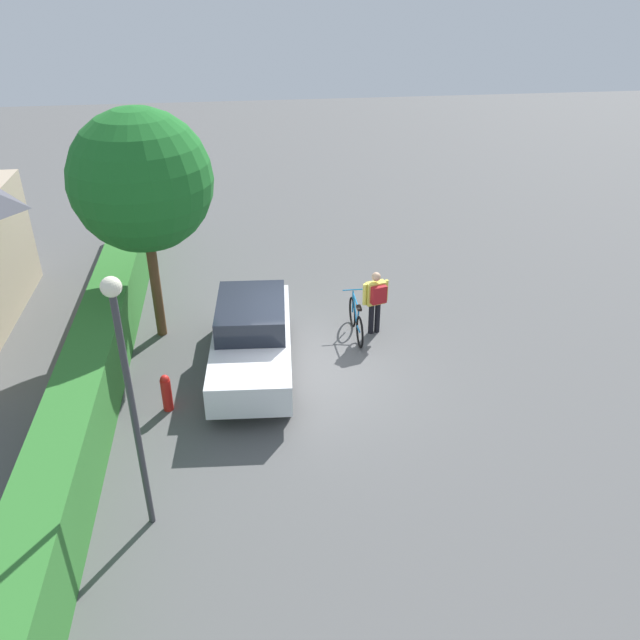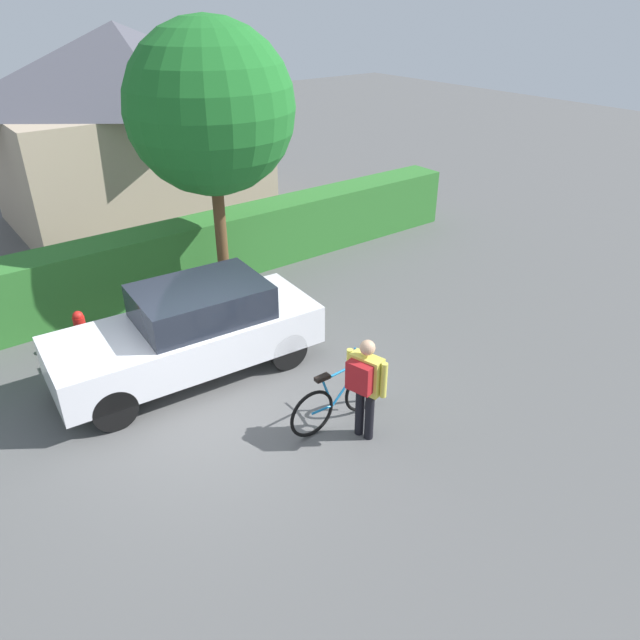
% 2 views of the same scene
% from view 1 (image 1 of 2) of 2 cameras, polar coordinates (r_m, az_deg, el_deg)
% --- Properties ---
extents(ground_plane, '(60.00, 60.00, 0.00)m').
position_cam_1_polar(ground_plane, '(14.15, -0.69, -4.47)').
color(ground_plane, '#545454').
extents(hedge_row, '(17.81, 0.90, 1.37)m').
position_cam_1_polar(hedge_row, '(14.05, -18.92, -3.23)').
color(hedge_row, '#30732D').
rests_on(hedge_row, ground).
extents(parked_car_near, '(4.35, 1.92, 1.53)m').
position_cam_1_polar(parked_car_near, '(13.88, -6.00, -1.51)').
color(parked_car_near, silver).
rests_on(parked_car_near, ground).
extents(bicycle, '(1.71, 0.50, 0.99)m').
position_cam_1_polar(bicycle, '(15.23, 3.19, -0.04)').
color(bicycle, black).
rests_on(bicycle, ground).
extents(person_rider, '(0.43, 0.63, 1.58)m').
position_cam_1_polar(person_rider, '(15.11, 4.93, 1.98)').
color(person_rider, black).
rests_on(person_rider, ground).
extents(street_lamp, '(0.28, 0.28, 4.33)m').
position_cam_1_polar(street_lamp, '(9.42, -16.60, -4.81)').
color(street_lamp, '#38383D').
rests_on(street_lamp, ground).
extents(tree_kerbside, '(3.04, 3.04, 5.27)m').
position_cam_1_polar(tree_kerbside, '(14.45, -15.44, 11.68)').
color(tree_kerbside, brown).
rests_on(tree_kerbside, ground).
extents(fire_hydrant, '(0.20, 0.20, 0.81)m').
position_cam_1_polar(fire_hydrant, '(13.14, -13.34, -6.19)').
color(fire_hydrant, red).
rests_on(fire_hydrant, ground).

